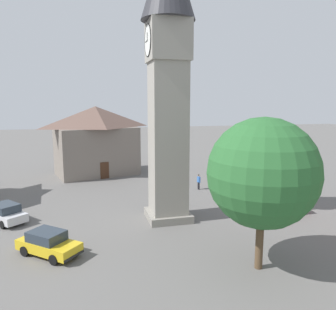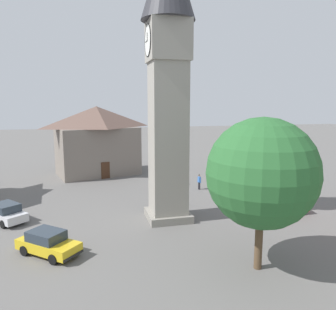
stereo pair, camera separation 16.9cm
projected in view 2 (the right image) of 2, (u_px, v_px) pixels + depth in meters
The scene contains 9 objects.
ground_plane at pixel (168, 218), 26.77m from camera, with size 200.00×200.00×0.00m, color #605E5B.
clock_tower at pixel (168, 54), 24.70m from camera, with size 4.12×4.12×22.25m.
car_blue_kerb at pixel (5, 213), 25.91m from camera, with size 4.27×3.91×1.53m.
car_silver_kerb at pixel (48, 243), 20.33m from camera, with size 3.99×4.21×1.53m.
car_red_corner at pixel (283, 204), 28.06m from camera, with size 2.14×4.28×1.53m.
pedestrian at pixel (199, 180), 35.56m from camera, with size 0.54×0.31×1.69m.
tree at pixel (262, 173), 17.85m from camera, with size 6.17×6.17×8.68m.
building_terrace_right at pixel (97, 140), 42.73m from camera, with size 8.83×11.73×8.95m.
lamp_post at pixel (154, 160), 36.41m from camera, with size 0.36×0.36×4.49m.
Camera 2 is at (-24.85, 6.15, 9.42)m, focal length 34.84 mm.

